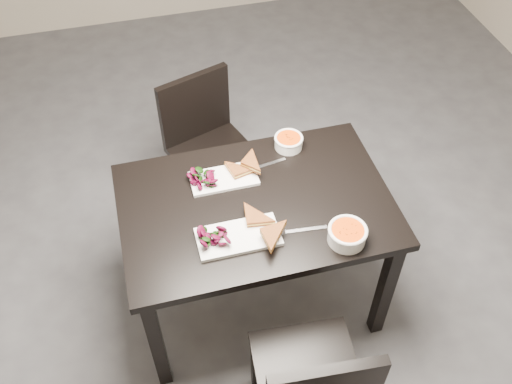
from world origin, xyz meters
TOP-DOWN VIEW (x-y plane):
  - ground at (0.00, 0.00)m, footprint 5.00×5.00m
  - table at (-0.08, -0.46)m, footprint 1.20×0.80m
  - chair_near at (-0.04, -1.21)m, footprint 0.45×0.45m
  - chair_far at (-0.16, 0.28)m, footprint 0.53×0.53m
  - plate_near at (-0.20, -0.64)m, footprint 0.35×0.17m
  - sandwich_near at (-0.13, -0.62)m, footprint 0.19×0.15m
  - salad_near at (-0.30, -0.64)m, footprint 0.11×0.10m
  - soup_bowl_near at (0.23, -0.76)m, footprint 0.17×0.17m
  - cutlery_near at (0.09, -0.67)m, footprint 0.18×0.03m
  - plate_far at (-0.18, -0.29)m, footprint 0.31×0.15m
  - sandwich_far at (-0.12, -0.31)m, footprint 0.17×0.15m
  - salad_far at (-0.28, -0.29)m, footprint 0.10×0.09m
  - soup_bowl_far at (0.17, -0.15)m, footprint 0.14×0.14m
  - cutlery_far at (0.04, -0.25)m, footprint 0.18×0.04m

SIDE VIEW (x-z plane):
  - ground at x=0.00m, z-range 0.00..0.00m
  - chair_near at x=-0.04m, z-range 0.06..0.91m
  - chair_far at x=-0.16m, z-range 0.06..0.91m
  - table at x=-0.08m, z-range 0.28..1.03m
  - cutlery_near at x=0.09m, z-range 0.75..0.75m
  - cutlery_far at x=0.04m, z-range 0.75..0.75m
  - plate_far at x=-0.18m, z-range 0.75..0.77m
  - plate_near at x=-0.20m, z-range 0.75..0.77m
  - soup_bowl_far at x=0.17m, z-range 0.75..0.82m
  - salad_far at x=-0.28m, z-range 0.77..0.81m
  - sandwich_far at x=-0.12m, z-range 0.77..0.81m
  - salad_near at x=-0.30m, z-range 0.77..0.82m
  - soup_bowl_near at x=0.23m, z-range 0.75..0.83m
  - sandwich_near at x=-0.13m, z-range 0.77..0.82m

